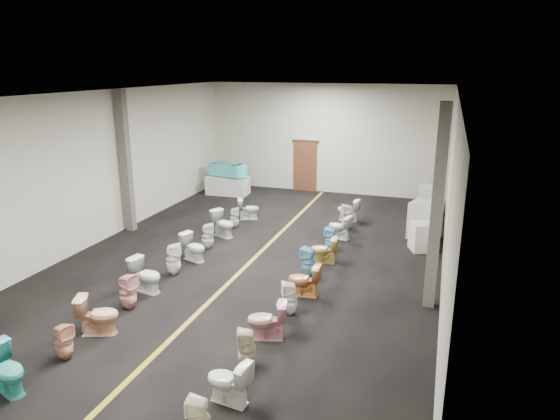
# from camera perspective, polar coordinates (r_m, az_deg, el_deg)

# --- Properties ---
(floor) EXTENTS (16.00, 16.00, 0.00)m
(floor) POSITION_cam_1_polar(r_m,az_deg,el_deg) (14.12, -2.81, -5.39)
(floor) COLOR black
(floor) RESTS_ON ground
(ceiling) EXTENTS (16.00, 16.00, 0.00)m
(ceiling) POSITION_cam_1_polar(r_m,az_deg,el_deg) (13.15, -3.09, 13.17)
(ceiling) COLOR black
(ceiling) RESTS_ON ground
(wall_back) EXTENTS (10.00, 0.00, 10.00)m
(wall_back) POSITION_cam_1_polar(r_m,az_deg,el_deg) (20.99, 5.10, 8.09)
(wall_back) COLOR #B9B69E
(wall_back) RESTS_ON ground
(wall_front) EXTENTS (10.00, 0.00, 10.00)m
(wall_front) POSITION_cam_1_polar(r_m,az_deg,el_deg) (7.04, -27.77, -10.51)
(wall_front) COLOR #B9B69E
(wall_front) RESTS_ON ground
(wall_left) EXTENTS (0.00, 16.00, 16.00)m
(wall_left) POSITION_cam_1_polar(r_m,az_deg,el_deg) (15.94, -19.99, 4.60)
(wall_left) COLOR #B9B69E
(wall_left) RESTS_ON ground
(wall_right) EXTENTS (0.00, 16.00, 16.00)m
(wall_right) POSITION_cam_1_polar(r_m,az_deg,el_deg) (12.57, 18.82, 1.79)
(wall_right) COLOR #B9B69E
(wall_right) RESTS_ON ground
(aisle_stripe) EXTENTS (0.12, 15.60, 0.01)m
(aisle_stripe) POSITION_cam_1_polar(r_m,az_deg,el_deg) (14.12, -2.81, -5.38)
(aisle_stripe) COLOR olive
(aisle_stripe) RESTS_ON floor
(back_door) EXTENTS (1.00, 0.10, 2.10)m
(back_door) POSITION_cam_1_polar(r_m,az_deg,el_deg) (21.33, 2.88, 4.99)
(back_door) COLOR #562D19
(back_door) RESTS_ON floor
(door_frame) EXTENTS (1.15, 0.08, 0.10)m
(door_frame) POSITION_cam_1_polar(r_m,az_deg,el_deg) (21.16, 2.93, 7.84)
(door_frame) COLOR #331C11
(door_frame) RESTS_ON back_door
(column_left) EXTENTS (0.25, 0.25, 4.50)m
(column_left) POSITION_cam_1_polar(r_m,az_deg,el_deg) (16.57, -17.19, 5.26)
(column_left) COLOR #59544C
(column_left) RESTS_ON floor
(column_right) EXTENTS (0.25, 0.25, 4.50)m
(column_right) POSITION_cam_1_polar(r_m,az_deg,el_deg) (11.11, 17.49, 0.09)
(column_right) COLOR #59544C
(column_right) RESTS_ON floor
(display_table) EXTENTS (1.75, 0.94, 0.76)m
(display_table) POSITION_cam_1_polar(r_m,az_deg,el_deg) (20.93, -5.99, 2.83)
(display_table) COLOR silver
(display_table) RESTS_ON floor
(bathtub) EXTENTS (1.84, 0.89, 0.55)m
(bathtub) POSITION_cam_1_polar(r_m,az_deg,el_deg) (20.78, -6.05, 4.68)
(bathtub) COLOR #46C9CC
(bathtub) RESTS_ON display_table
(appliance_crate_a) EXTENTS (0.83, 0.83, 0.82)m
(appliance_crate_a) POSITION_cam_1_polar(r_m,az_deg,el_deg) (15.07, 15.97, -2.94)
(appliance_crate_a) COLOR silver
(appliance_crate_a) RESTS_ON floor
(appliance_crate_b) EXTENTS (1.06, 1.06, 1.15)m
(appliance_crate_b) POSITION_cam_1_polar(r_m,az_deg,el_deg) (16.10, 16.23, -1.11)
(appliance_crate_b) COLOR beige
(appliance_crate_b) RESTS_ON floor
(appliance_crate_c) EXTENTS (0.70, 0.70, 0.78)m
(appliance_crate_c) POSITION_cam_1_polar(r_m,az_deg,el_deg) (17.64, 16.43, -0.26)
(appliance_crate_c) COLOR silver
(appliance_crate_c) RESTS_ON floor
(appliance_crate_d) EXTENTS (0.76, 0.76, 1.04)m
(appliance_crate_d) POSITION_cam_1_polar(r_m,az_deg,el_deg) (18.71, 16.63, 1.06)
(appliance_crate_d) COLOR silver
(appliance_crate_d) RESTS_ON floor
(toilet_left_0) EXTENTS (0.91, 0.70, 0.82)m
(toilet_left_0) POSITION_cam_1_polar(r_m,az_deg,el_deg) (9.67, -28.75, -15.65)
(toilet_left_0) COLOR teal
(toilet_left_0) RESTS_ON floor
(toilet_left_1) EXTENTS (0.40, 0.40, 0.71)m
(toilet_left_1) POSITION_cam_1_polar(r_m,az_deg,el_deg) (10.18, -23.48, -13.62)
(toilet_left_1) COLOR #E09C83
(toilet_left_1) RESTS_ON floor
(toilet_left_2) EXTENTS (0.92, 0.72, 0.82)m
(toilet_left_2) POSITION_cam_1_polar(r_m,az_deg,el_deg) (10.78, -20.08, -11.19)
(toilet_left_2) COLOR #E1A87E
(toilet_left_2) RESTS_ON floor
(toilet_left_3) EXTENTS (0.44, 0.43, 0.83)m
(toilet_left_3) POSITION_cam_1_polar(r_m,az_deg,el_deg) (11.59, -17.00, -8.91)
(toilet_left_3) COLOR #E4A59F
(toilet_left_3) RESTS_ON floor
(toilet_left_4) EXTENTS (0.88, 0.60, 0.83)m
(toilet_left_4) POSITION_cam_1_polar(r_m,az_deg,el_deg) (12.32, -15.07, -7.20)
(toilet_left_4) COLOR silver
(toilet_left_4) RESTS_ON floor
(toilet_left_5) EXTENTS (0.49, 0.49, 0.83)m
(toilet_left_5) POSITION_cam_1_polar(r_m,az_deg,el_deg) (13.12, -12.10, -5.52)
(toilet_left_5) COLOR white
(toilet_left_5) RESTS_ON floor
(toilet_left_6) EXTENTS (0.85, 0.64, 0.77)m
(toilet_left_6) POSITION_cam_1_polar(r_m,az_deg,el_deg) (13.95, -9.84, -4.20)
(toilet_left_6) COLOR white
(toilet_left_6) RESTS_ON floor
(toilet_left_7) EXTENTS (0.46, 0.45, 0.78)m
(toilet_left_7) POSITION_cam_1_polar(r_m,az_deg,el_deg) (14.75, -8.28, -2.98)
(toilet_left_7) COLOR silver
(toilet_left_7) RESTS_ON floor
(toilet_left_8) EXTENTS (0.94, 0.77, 0.84)m
(toilet_left_8) POSITION_cam_1_polar(r_m,az_deg,el_deg) (15.74, -6.50, -1.56)
(toilet_left_8) COLOR silver
(toilet_left_8) RESTS_ON floor
(toilet_left_9) EXTENTS (0.40, 0.39, 0.68)m
(toilet_left_9) POSITION_cam_1_polar(r_m,az_deg,el_deg) (16.56, -5.25, -0.89)
(toilet_left_9) COLOR silver
(toilet_left_9) RESTS_ON floor
(toilet_left_10) EXTENTS (0.83, 0.66, 0.75)m
(toilet_left_10) POSITION_cam_1_polar(r_m,az_deg,el_deg) (17.43, -3.64, 0.13)
(toilet_left_10) COLOR silver
(toilet_left_10) RESTS_ON floor
(toilet_right_0) EXTENTS (0.37, 0.36, 0.71)m
(toilet_right_0) POSITION_cam_1_polar(r_m,az_deg,el_deg) (7.77, -9.22, -22.56)
(toilet_right_0) COLOR #F1EAC6
(toilet_right_0) RESTS_ON floor
(toilet_right_1) EXTENTS (0.80, 0.52, 0.76)m
(toilet_right_1) POSITION_cam_1_polar(r_m,az_deg,el_deg) (8.38, -5.92, -18.90)
(toilet_right_1) COLOR white
(toilet_right_1) RESTS_ON floor
(toilet_right_2) EXTENTS (0.44, 0.43, 0.74)m
(toilet_right_2) POSITION_cam_1_polar(r_m,az_deg,el_deg) (9.20, -3.79, -15.47)
(toilet_right_2) COLOR beige
(toilet_right_2) RESTS_ON floor
(toilet_right_3) EXTENTS (0.87, 0.64, 0.79)m
(toilet_right_3) POSITION_cam_1_polar(r_m,az_deg,el_deg) (9.99, -1.49, -12.49)
(toilet_right_3) COLOR pink
(toilet_right_3) RESTS_ON floor
(toilet_right_4) EXTENTS (0.45, 0.45, 0.75)m
(toilet_right_4) POSITION_cam_1_polar(r_m,az_deg,el_deg) (10.88, 1.12, -10.05)
(toilet_right_4) COLOR white
(toilet_right_4) RESTS_ON floor
(toilet_right_5) EXTENTS (0.78, 0.47, 0.77)m
(toilet_right_5) POSITION_cam_1_polar(r_m,az_deg,el_deg) (11.72, 2.79, -8.01)
(toilet_right_5) COLOR #D38544
(toilet_right_5) RESTS_ON floor
(toilet_right_6) EXTENTS (0.42, 0.42, 0.78)m
(toilet_right_6) POSITION_cam_1_polar(r_m,az_deg,el_deg) (12.73, 3.31, -5.98)
(toilet_right_6) COLOR #6CB2D2
(toilet_right_6) RESTS_ON floor
(toilet_right_7) EXTENTS (0.76, 0.49, 0.73)m
(toilet_right_7) POSITION_cam_1_polar(r_m,az_deg,el_deg) (13.65, 5.06, -4.56)
(toilet_right_7) COLOR tan
(toilet_right_7) RESTS_ON floor
(toilet_right_8) EXTENTS (0.37, 0.37, 0.71)m
(toilet_right_8) POSITION_cam_1_polar(r_m,az_deg,el_deg) (14.49, 5.82, -3.37)
(toilet_right_8) COLOR #67B9DE
(toilet_right_8) RESTS_ON floor
(toilet_right_9) EXTENTS (0.83, 0.61, 0.76)m
(toilet_right_9) POSITION_cam_1_polar(r_m,az_deg,el_deg) (15.56, 6.84, -1.93)
(toilet_right_9) COLOR silver
(toilet_right_9) RESTS_ON floor
(toilet_right_10) EXTENTS (0.49, 0.49, 0.83)m
(toilet_right_10) POSITION_cam_1_polar(r_m,az_deg,el_deg) (16.50, 7.73, -0.77)
(toilet_right_10) COLOR #F1E4C6
(toilet_right_10) RESTS_ON floor
(toilet_right_11) EXTENTS (0.80, 0.51, 0.78)m
(toilet_right_11) POSITION_cam_1_polar(r_m,az_deg,el_deg) (17.37, 7.81, 0.01)
(toilet_right_11) COLOR white
(toilet_right_11) RESTS_ON floor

